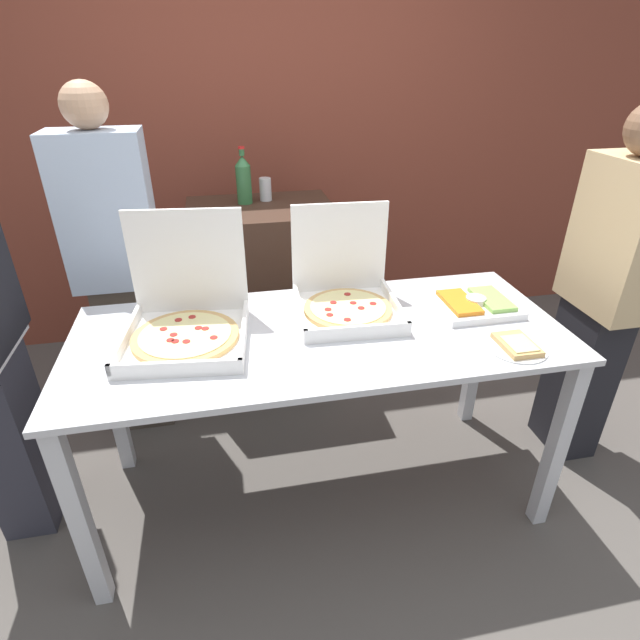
% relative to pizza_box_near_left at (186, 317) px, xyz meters
% --- Properties ---
extents(ground_plane, '(16.00, 16.00, 0.00)m').
position_rel_pizza_box_near_left_xyz_m(ground_plane, '(0.50, -0.07, -0.94)').
color(ground_plane, '#514C47').
extents(brick_wall_behind, '(10.00, 0.06, 2.80)m').
position_rel_pizza_box_near_left_xyz_m(brick_wall_behind, '(0.50, 1.63, 0.46)').
color(brick_wall_behind, brown).
rests_on(brick_wall_behind, ground_plane).
extents(buffet_table, '(1.90, 0.80, 0.86)m').
position_rel_pizza_box_near_left_xyz_m(buffet_table, '(0.50, -0.07, -0.19)').
color(buffet_table, silver).
rests_on(buffet_table, ground_plane).
extents(pizza_box_near_left, '(0.50, 0.51, 0.44)m').
position_rel_pizza_box_near_left_xyz_m(pizza_box_near_left, '(0.00, 0.00, 0.00)').
color(pizza_box_near_left, white).
rests_on(pizza_box_near_left, buffet_table).
extents(pizza_box_near_right, '(0.43, 0.45, 0.41)m').
position_rel_pizza_box_near_left_xyz_m(pizza_box_near_right, '(0.64, 0.09, -0.00)').
color(pizza_box_near_right, white).
rests_on(pizza_box_near_right, buffet_table).
extents(paper_plate_front_left, '(0.22, 0.22, 0.03)m').
position_rel_pizza_box_near_left_xyz_m(paper_plate_front_left, '(1.18, -0.33, -0.07)').
color(paper_plate_front_left, white).
rests_on(paper_plate_front_left, buffet_table).
extents(veggie_tray, '(0.33, 0.28, 0.05)m').
position_rel_pizza_box_near_left_xyz_m(veggie_tray, '(1.17, -0.01, -0.06)').
color(veggie_tray, white).
rests_on(veggie_tray, buffet_table).
extents(sideboard_podium, '(0.79, 0.57, 1.08)m').
position_rel_pizza_box_near_left_xyz_m(sideboard_podium, '(0.37, 0.94, -0.40)').
color(sideboard_podium, '#382319').
rests_on(sideboard_podium, ground_plane).
extents(soda_bottle, '(0.08, 0.08, 0.30)m').
position_rel_pizza_box_near_left_xyz_m(soda_bottle, '(0.30, 1.02, 0.27)').
color(soda_bottle, '#2D6638').
rests_on(soda_bottle, sideboard_podium).
extents(soda_can_silver, '(0.07, 0.07, 0.12)m').
position_rel_pizza_box_near_left_xyz_m(soda_can_silver, '(0.42, 1.05, 0.20)').
color(soda_can_silver, silver).
rests_on(soda_can_silver, sideboard_podium).
extents(person_guest_plaid, '(0.40, 0.22, 1.72)m').
position_rel_pizza_box_near_left_xyz_m(person_guest_plaid, '(-0.34, 0.64, -0.04)').
color(person_guest_plaid, '#473D33').
rests_on(person_guest_plaid, ground_plane).
extents(person_guest_cap, '(0.22, 0.40, 1.66)m').
position_rel_pizza_box_near_left_xyz_m(person_guest_cap, '(1.81, 0.00, -0.07)').
color(person_guest_cap, black).
rests_on(person_guest_cap, ground_plane).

